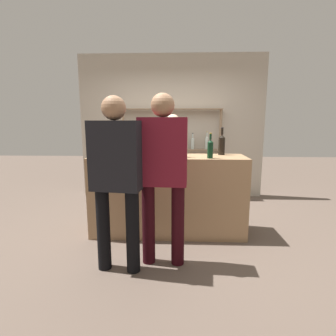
{
  "coord_description": "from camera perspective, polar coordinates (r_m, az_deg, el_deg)",
  "views": [
    {
      "loc": [
        0.14,
        -3.43,
        1.51
      ],
      "look_at": [
        0.0,
        0.0,
        0.9
      ],
      "focal_mm": 28.0,
      "sensor_mm": 36.0,
      "label": 1
    }
  ],
  "objects": [
    {
      "name": "ground_plane",
      "position": [
        3.75,
        0.0,
        -13.72
      ],
      "size": [
        16.0,
        16.0,
        0.0
      ],
      "primitive_type": "plane",
      "color": "brown"
    },
    {
      "name": "bar_counter",
      "position": [
        3.57,
        0.0,
        -5.89
      ],
      "size": [
        2.05,
        0.59,
        1.06
      ],
      "primitive_type": "cube",
      "color": "#997551",
      "rests_on": "ground_plane"
    },
    {
      "name": "back_wall",
      "position": [
        5.32,
        0.82,
        8.86
      ],
      "size": [
        3.65,
        0.12,
        2.8
      ],
      "primitive_type": "cube",
      "color": "#B2A899",
      "rests_on": "ground_plane"
    },
    {
      "name": "back_shelf",
      "position": [
        5.16,
        0.53,
        6.12
      ],
      "size": [
        1.95,
        0.18,
        1.76
      ],
      "color": "#897056",
      "rests_on": "ground_plane"
    },
    {
      "name": "counter_bottle_0",
      "position": [
        3.3,
        -3.63,
        4.35
      ],
      "size": [
        0.08,
        0.08,
        0.32
      ],
      "color": "black",
      "rests_on": "bar_counter"
    },
    {
      "name": "counter_bottle_1",
      "position": [
        3.62,
        -13.36,
        4.56
      ],
      "size": [
        0.08,
        0.08,
        0.33
      ],
      "color": "black",
      "rests_on": "bar_counter"
    },
    {
      "name": "counter_bottle_2",
      "position": [
        3.33,
        2.79,
        4.78
      ],
      "size": [
        0.08,
        0.08,
        0.37
      ],
      "color": "black",
      "rests_on": "bar_counter"
    },
    {
      "name": "counter_bottle_3",
      "position": [
        3.29,
        9.18,
        4.24
      ],
      "size": [
        0.07,
        0.07,
        0.32
      ],
      "color": "black",
      "rests_on": "bar_counter"
    },
    {
      "name": "counter_bottle_4",
      "position": [
        3.67,
        11.61,
        5.12
      ],
      "size": [
        0.09,
        0.09,
        0.37
      ],
      "color": "black",
      "rests_on": "bar_counter"
    },
    {
      "name": "wine_glass",
      "position": [
        3.58,
        -3.07,
        4.81
      ],
      "size": [
        0.09,
        0.09,
        0.17
      ],
      "color": "silver",
      "rests_on": "bar_counter"
    },
    {
      "name": "ice_bucket",
      "position": [
        3.32,
        0.01,
        4.11
      ],
      "size": [
        0.2,
        0.2,
        0.21
      ],
      "color": "black",
      "rests_on": "bar_counter"
    },
    {
      "name": "cork_jar",
      "position": [
        3.65,
        -5.41,
        4.03
      ],
      "size": [
        0.11,
        0.11,
        0.14
      ],
      "color": "silver",
      "rests_on": "bar_counter"
    },
    {
      "name": "server_behind_counter",
      "position": [
        4.29,
        1.06,
        2.53
      ],
      "size": [
        0.47,
        0.23,
        1.63
      ],
      "rotation": [
        0.0,
        0.0,
        -1.5
      ],
      "color": "#575347",
      "rests_on": "ground_plane"
    },
    {
      "name": "customer_left",
      "position": [
        2.59,
        -11.27,
        -0.98
      ],
      "size": [
        0.51,
        0.27,
        1.75
      ],
      "rotation": [
        0.0,
        0.0,
        1.44
      ],
      "color": "black",
      "rests_on": "ground_plane"
    },
    {
      "name": "customer_center",
      "position": [
        2.67,
        -1.12,
        0.04
      ],
      "size": [
        0.5,
        0.24,
        1.79
      ],
      "rotation": [
        0.0,
        0.0,
        1.51
      ],
      "color": "black",
      "rests_on": "ground_plane"
    }
  ]
}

